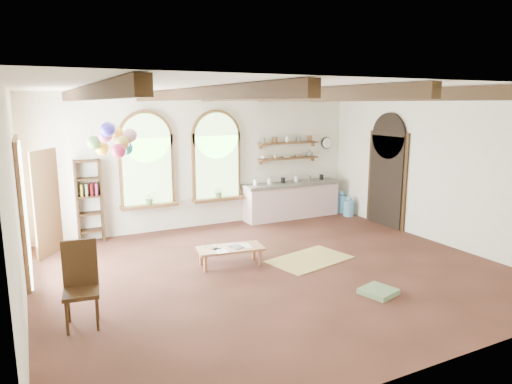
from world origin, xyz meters
TOP-DOWN VIEW (x-y plane):
  - floor at (0.00, 0.00)m, footprint 8.00×8.00m
  - ceiling_beams at (0.00, 0.00)m, footprint 6.20×6.80m
  - window_left at (-1.40, 3.43)m, footprint 1.30×0.28m
  - window_right at (0.30, 3.43)m, footprint 1.30×0.28m
  - left_doorway at (-3.95, 1.80)m, footprint 0.10×1.90m
  - right_doorway at (3.95, 1.50)m, footprint 0.10×1.30m
  - kitchen_counter at (2.30, 3.20)m, footprint 2.68×0.62m
  - wall_shelf_lower at (2.30, 3.38)m, footprint 1.70×0.24m
  - wall_shelf_upper at (2.30, 3.38)m, footprint 1.70×0.24m
  - wall_clock at (3.55, 3.45)m, footprint 0.32×0.04m
  - bookshelf at (-2.70, 3.32)m, footprint 0.53×0.32m
  - coffee_table at (-0.59, 0.60)m, footprint 1.27×0.72m
  - side_chair at (-3.32, -0.66)m, footprint 0.52×0.52m
  - floor_mat at (0.89, 0.18)m, footprint 1.73×1.29m
  - floor_cushion at (0.97, -1.66)m, footprint 0.60×0.60m
  - water_jug_a at (3.75, 2.64)m, footprint 0.28×0.28m
  - water_jug_b at (3.82, 3.08)m, footprint 0.32×0.32m
  - balloon_cluster at (-2.41, 1.49)m, footprint 0.84×0.93m
  - table_book at (-0.99, 0.72)m, footprint 0.21×0.26m
  - tablet at (-0.48, 0.57)m, footprint 0.22×0.30m
  - potted_plant_left at (-1.40, 3.32)m, footprint 0.27×0.23m
  - potted_plant_right at (0.30, 3.32)m, footprint 0.27×0.23m
  - shelf_cup_a at (1.55, 3.38)m, footprint 0.12×0.10m
  - shelf_cup_b at (1.90, 3.38)m, footprint 0.10×0.10m
  - shelf_bowl_a at (2.25, 3.38)m, footprint 0.22×0.22m
  - shelf_bowl_b at (2.60, 3.38)m, footprint 0.20×0.20m
  - shelf_vase at (2.95, 3.38)m, footprint 0.18×0.18m

SIDE VIEW (x-z plane):
  - floor at x=0.00m, z-range 0.00..0.00m
  - floor_mat at x=0.89m, z-range 0.00..0.02m
  - floor_cushion at x=0.97m, z-range 0.00..0.08m
  - water_jug_a at x=3.75m, z-range -0.04..0.50m
  - water_jug_b at x=3.82m, z-range -0.04..0.57m
  - coffee_table at x=-0.59m, z-range 0.13..0.48m
  - side_chair at x=-3.32m, z-range -0.25..0.91m
  - tablet at x=-0.48m, z-range 0.34..0.36m
  - table_book at x=-0.99m, z-range 0.34..0.36m
  - kitchen_counter at x=2.30m, z-range 0.01..0.95m
  - potted_plant_left at x=-1.40m, z-range 0.70..1.00m
  - potted_plant_right at x=0.30m, z-range 0.70..1.00m
  - bookshelf at x=-2.70m, z-range 0.00..1.80m
  - right_doorway at x=3.95m, z-range -0.10..2.30m
  - left_doorway at x=-3.95m, z-range -0.10..2.40m
  - wall_shelf_lower at x=2.30m, z-range 1.53..1.57m
  - shelf_bowl_a at x=2.25m, z-range 1.57..1.62m
  - shelf_bowl_b at x=2.60m, z-range 1.57..1.63m
  - shelf_cup_b at x=1.90m, z-range 1.57..1.66m
  - shelf_cup_a at x=1.55m, z-range 1.57..1.67m
  - window_left at x=-1.40m, z-range 0.53..2.73m
  - window_right at x=0.30m, z-range 0.53..2.73m
  - shelf_vase at x=2.95m, z-range 1.57..1.76m
  - wall_clock at x=3.55m, z-range 1.74..2.06m
  - wall_shelf_upper at x=2.30m, z-range 1.93..1.97m
  - balloon_cluster at x=-2.41m, z-range 1.76..2.91m
  - ceiling_beams at x=0.00m, z-range 3.01..3.19m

